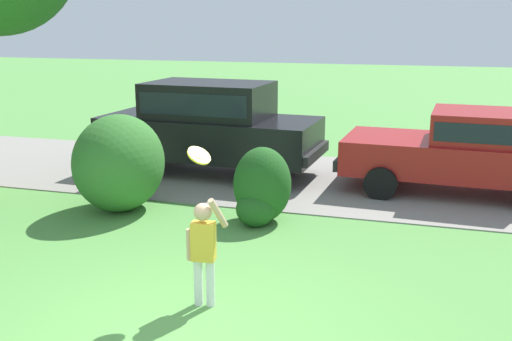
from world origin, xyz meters
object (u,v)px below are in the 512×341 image
(parked_sedan, at_px, (466,149))
(child_thrower, at_px, (204,246))
(parked_suv, at_px, (209,123))
(frisbee, at_px, (199,155))

(parked_sedan, height_order, child_thrower, parked_sedan)
(parked_suv, height_order, child_thrower, parked_suv)
(parked_sedan, bearing_deg, parked_suv, 179.46)
(parked_suv, xyz_separation_m, frisbee, (1.97, -5.44, 0.60))
(parked_suv, distance_m, frisbee, 5.82)
(parked_suv, height_order, frisbee, parked_suv)
(frisbee, bearing_deg, parked_sedan, 60.10)
(parked_sedan, height_order, parked_suv, parked_suv)
(parked_sedan, height_order, frisbee, frisbee)
(parked_sedan, xyz_separation_m, child_thrower, (-2.96, -5.65, -0.13))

